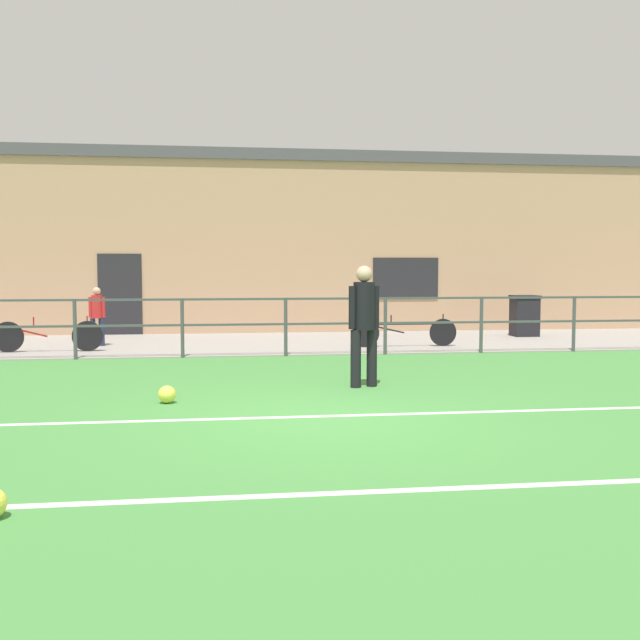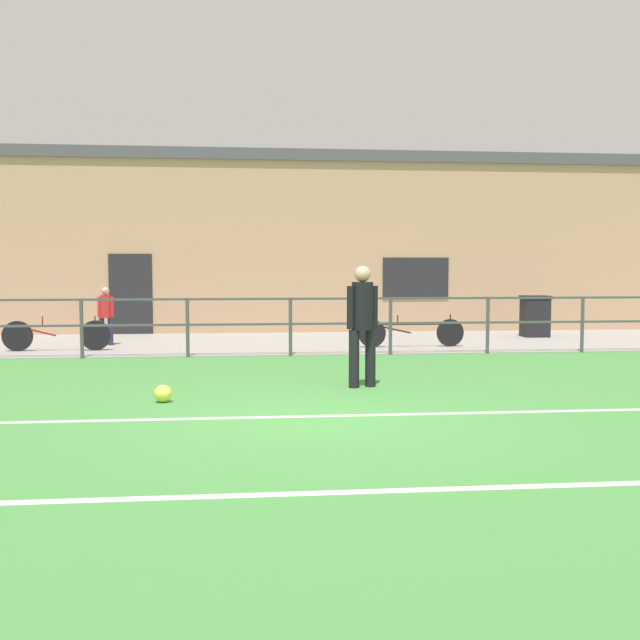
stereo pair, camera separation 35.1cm
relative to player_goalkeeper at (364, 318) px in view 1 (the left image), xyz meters
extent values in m
cube|color=#42843D|center=(-0.81, -2.15, -1.02)|extent=(60.00, 44.00, 0.04)
cube|color=white|center=(-0.81, -2.01, -1.00)|extent=(36.00, 0.11, 0.00)
cube|color=white|center=(-0.81, -4.90, -1.00)|extent=(36.00, 0.11, 0.00)
cube|color=gray|center=(-0.81, 6.35, -0.99)|extent=(48.00, 5.00, 0.02)
cylinder|color=#474C51|center=(-4.81, 3.85, -0.43)|extent=(0.07, 0.07, 1.15)
cylinder|color=#474C51|center=(-2.81, 3.85, -0.43)|extent=(0.07, 0.07, 1.15)
cylinder|color=#474C51|center=(-0.81, 3.85, -0.43)|extent=(0.07, 0.07, 1.15)
cylinder|color=#474C51|center=(1.19, 3.85, -0.43)|extent=(0.07, 0.07, 1.15)
cylinder|color=#474C51|center=(3.19, 3.85, -0.43)|extent=(0.07, 0.07, 1.15)
cylinder|color=#474C51|center=(5.19, 3.85, -0.43)|extent=(0.07, 0.07, 1.15)
cube|color=#474C51|center=(-0.81, 3.85, 0.13)|extent=(36.00, 0.04, 0.04)
cube|color=#474C51|center=(-0.81, 3.85, -0.37)|extent=(36.00, 0.04, 0.04)
cube|color=tan|center=(-0.81, 10.05, 1.27)|extent=(28.00, 2.40, 4.55)
cube|color=#232328|center=(-4.66, 8.84, 0.05)|extent=(1.10, 0.04, 2.10)
cube|color=#232328|center=(2.88, 8.84, 0.46)|extent=(1.80, 0.04, 1.10)
cube|color=#4C4C51|center=(-0.81, 10.05, 3.70)|extent=(28.00, 2.56, 0.30)
cylinder|color=black|center=(0.13, 0.04, -0.58)|extent=(0.15, 0.15, 0.84)
cylinder|color=black|center=(-0.13, -0.04, -0.58)|extent=(0.15, 0.15, 0.84)
cylinder|color=black|center=(0.00, 0.00, 0.18)|extent=(0.31, 0.31, 0.69)
sphere|color=tan|center=(0.00, 0.00, 0.64)|extent=(0.24, 0.24, 0.24)
cylinder|color=black|center=(0.18, 0.05, 0.16)|extent=(0.11, 0.11, 0.62)
cylinder|color=black|center=(-0.18, -0.05, 0.16)|extent=(0.11, 0.11, 0.62)
sphere|color=#E5E04C|center=(-2.75, -0.93, -0.89)|extent=(0.23, 0.23, 0.23)
cylinder|color=#232D4C|center=(-4.68, 6.08, -0.68)|extent=(0.11, 0.11, 0.61)
cylinder|color=#232D4C|center=(-4.87, 6.08, -0.68)|extent=(0.11, 0.11, 0.61)
cylinder|color=red|center=(-4.77, 6.08, -0.12)|extent=(0.23, 0.23, 0.51)
sphere|color=tan|center=(-4.77, 6.08, 0.22)|extent=(0.17, 0.17, 0.17)
cylinder|color=red|center=(-4.64, 6.08, -0.13)|extent=(0.08, 0.08, 0.45)
cylinder|color=red|center=(-4.91, 6.08, -0.13)|extent=(0.08, 0.08, 0.45)
cylinder|color=black|center=(-6.37, 5.05, -0.67)|extent=(0.63, 0.04, 0.63)
cylinder|color=black|center=(-4.80, 5.05, -0.67)|extent=(0.63, 0.04, 0.63)
cube|color=maroon|center=(-5.58, 5.05, -0.47)|extent=(1.22, 0.04, 0.04)
cube|color=maroon|center=(-5.98, 5.05, -0.57)|extent=(0.77, 0.03, 0.23)
cylinder|color=maroon|center=(-5.86, 5.05, -0.37)|extent=(0.03, 0.03, 0.20)
cylinder|color=maroon|center=(-4.80, 5.05, -0.40)|extent=(0.03, 0.03, 0.28)
cylinder|color=black|center=(1.03, 5.05, -0.68)|extent=(0.60, 0.04, 0.60)
cylinder|color=black|center=(2.76, 5.05, -0.68)|extent=(0.60, 0.04, 0.60)
cube|color=black|center=(1.89, 5.05, -0.49)|extent=(1.35, 0.04, 0.04)
cube|color=black|center=(1.46, 5.05, -0.58)|extent=(0.85, 0.03, 0.22)
cylinder|color=black|center=(1.59, 5.05, -0.39)|extent=(0.03, 0.03, 0.20)
cylinder|color=black|center=(2.76, 5.05, -0.42)|extent=(0.03, 0.03, 0.28)
cube|color=black|center=(5.49, 7.04, -0.51)|extent=(0.61, 0.51, 0.95)
cube|color=black|center=(5.49, 7.04, 0.01)|extent=(0.65, 0.55, 0.08)
camera|label=1|loc=(-2.01, -10.27, 0.72)|focal=40.63mm
camera|label=2|loc=(-1.67, -10.31, 0.72)|focal=40.63mm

